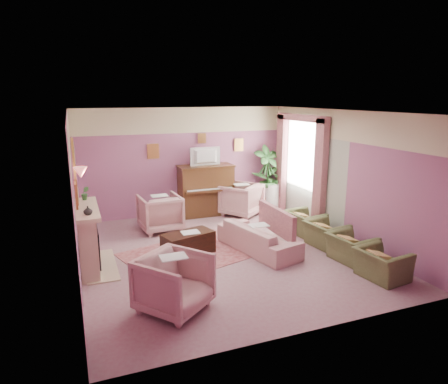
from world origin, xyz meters
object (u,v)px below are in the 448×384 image
object	(u,v)px
olive_chair_d	(305,219)
sofa	(258,233)
olive_chair_c	(326,230)
piano	(206,191)
floral_armchair_front	(174,280)
olive_chair_b	(351,243)
floral_armchair_right	(241,198)
olive_chair_a	(382,259)
side_table	(270,196)
floral_armchair_left	(160,211)
coffee_table	(188,243)
television	(206,155)

from	to	relation	value
olive_chair_d	sofa	bearing A→B (deg)	-159.41
olive_chair_c	piano	bearing A→B (deg)	117.44
floral_armchair_front	olive_chair_b	world-z (taller)	floral_armchair_front
floral_armchair_right	olive_chair_a	world-z (taller)	floral_armchair_right
olive_chair_c	side_table	bearing A→B (deg)	84.81
piano	floral_armchair_left	bearing A→B (deg)	-149.21
floral_armchair_left	olive_chair_a	size ratio (longest dim) A/B	1.16
piano	olive_chair_d	xyz separation A→B (m)	(1.61, -2.29, -0.30)
floral_armchair_left	floral_armchair_right	world-z (taller)	same
floral_armchair_front	olive_chair_b	bearing A→B (deg)	8.84
olive_chair_b	olive_chair_c	bearing A→B (deg)	90.00
sofa	floral_armchair_front	xyz separation A→B (m)	(-2.16, -1.66, 0.09)
piano	coffee_table	world-z (taller)	piano
floral_armchair_left	olive_chair_d	size ratio (longest dim) A/B	1.16
piano	floral_armchair_left	xyz separation A→B (m)	(-1.41, -0.84, -0.18)
television	floral_armchair_right	world-z (taller)	television
olive_chair_a	side_table	distance (m)	4.71
floral_armchair_left	olive_chair_a	bearing A→B (deg)	-52.25
television	olive_chair_b	xyz separation A→B (m)	(1.61, -3.88, -1.25)
coffee_table	olive_chair_b	size ratio (longest dim) A/B	1.23
piano	olive_chair_d	size ratio (longest dim) A/B	1.72
olive_chair_a	olive_chair_c	bearing A→B (deg)	90.00
olive_chair_a	olive_chair_b	bearing A→B (deg)	90.00
floral_armchair_right	olive_chair_c	distance (m)	2.80
television	olive_chair_c	bearing A→B (deg)	-62.18
television	olive_chair_a	world-z (taller)	television
olive_chair_a	floral_armchair_right	bearing A→B (deg)	100.08
television	floral_armchair_left	bearing A→B (deg)	-150.73
olive_chair_b	side_table	world-z (taller)	olive_chair_b
floral_armchair_front	olive_chair_a	distance (m)	3.60
olive_chair_c	olive_chair_d	distance (m)	0.82
olive_chair_b	side_table	xyz separation A→B (m)	(0.28, 3.88, -0.00)
floral_armchair_left	floral_armchair_right	bearing A→B (deg)	10.77
sofa	olive_chair_b	bearing A→B (deg)	-37.68
television	olive_chair_d	world-z (taller)	television
olive_chair_a	olive_chair_c	size ratio (longest dim) A/B	1.00
olive_chair_c	side_table	size ratio (longest dim) A/B	1.16
television	floral_armchair_left	xyz separation A→B (m)	(-1.41, -0.79, -1.13)
floral_armchair_right	olive_chair_a	bearing A→B (deg)	-79.92
floral_armchair_left	olive_chair_c	size ratio (longest dim) A/B	1.16
floral_armchair_front	olive_chair_c	xyz separation A→B (m)	(3.59, 1.38, -0.12)
television	olive_chair_d	size ratio (longest dim) A/B	0.98
television	olive_chair_c	world-z (taller)	television
piano	side_table	xyz separation A→B (m)	(1.89, -0.05, -0.30)
olive_chair_b	floral_armchair_front	bearing A→B (deg)	-171.16
floral_armchair_front	olive_chair_d	size ratio (longest dim) A/B	1.16
piano	television	size ratio (longest dim) A/B	1.75
piano	floral_armchair_front	size ratio (longest dim) A/B	1.49
piano	olive_chair_d	bearing A→B (deg)	-54.80
floral_armchair_right	olive_chair_b	xyz separation A→B (m)	(0.77, -3.51, -0.12)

